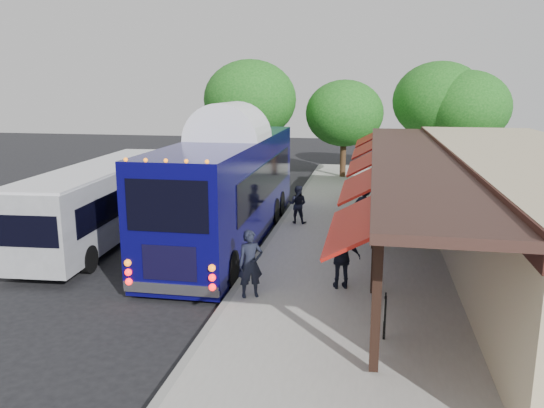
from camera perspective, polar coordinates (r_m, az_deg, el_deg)
The scene contains 15 objects.
ground at distance 14.98m, azimuth -3.97°, elevation -9.25°, with size 90.00×90.00×0.00m, color black.
sidewalk at distance 18.34m, azimuth 14.68°, elevation -5.26°, with size 10.00×40.00×0.15m, color #9E9B93.
curb at distance 18.63m, azimuth -0.73°, elevation -4.57°, with size 0.20×40.00×0.16m, color gray.
station_shelter at distance 18.48m, azimuth 25.50°, elevation -0.27°, with size 8.15×20.00×3.60m.
coach_bus at distance 19.34m, azimuth -4.57°, elevation 2.33°, with size 2.76×12.53×3.99m.
city_bus at distance 20.39m, azimuth -17.64°, elevation 0.55°, with size 2.94×10.41×2.76m.
ped_a at distance 13.86m, azimuth -2.34°, elevation -6.44°, with size 0.65×0.43×1.79m, color black.
ped_b at distance 21.34m, azimuth 2.78°, elevation -0.03°, with size 0.75×0.58×1.54m, color black.
ped_c at distance 14.55m, azimuth 7.56°, elevation -5.78°, with size 1.00×0.42×1.71m, color black.
ped_d at distance 20.78m, azimuth 9.92°, elevation -0.22°, with size 1.14×0.66×1.77m, color black.
sign_board at distance 11.92m, azimuth 12.06°, elevation -11.11°, with size 0.07×0.45×1.00m.
tree_left at distance 32.52m, azimuth 7.78°, elevation 9.63°, with size 4.66×4.66×5.97m.
tree_mid at distance 34.13m, azimuth 17.51°, elevation 10.54°, with size 5.52×5.52×7.06m.
tree_right at distance 33.52m, azimuth 20.12°, elevation 9.71°, with size 5.09×5.09×6.52m.
tree_far at distance 32.55m, azimuth -2.36°, elevation 11.14°, with size 5.59×5.59×7.16m.
Camera 1 is at (3.57, -13.45, 5.55)m, focal length 35.00 mm.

